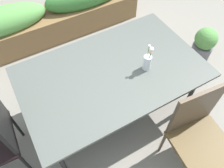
{
  "coord_description": "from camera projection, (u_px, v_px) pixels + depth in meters",
  "views": [
    {
      "loc": [
        -0.61,
        -1.18,
        2.32
      ],
      "look_at": [
        0.05,
        -0.01,
        0.52
      ],
      "focal_mm": 35.8,
      "sensor_mm": 36.0,
      "label": 1
    }
  ],
  "objects": [
    {
      "name": "flower_vase",
      "position": [
        148.0,
        61.0,
        2.03
      ],
      "size": [
        0.07,
        0.07,
        0.3
      ],
      "color": "silver",
      "rests_on": "dining_table"
    },
    {
      "name": "planter_box",
      "position": [
        49.0,
        18.0,
        3.19
      ],
      "size": [
        2.76,
        0.47,
        0.72
      ],
      "color": "brown",
      "rests_on": "ground"
    },
    {
      "name": "chair_near_right",
      "position": [
        199.0,
        132.0,
        1.94
      ],
      "size": [
        0.53,
        0.53,
        0.95
      ],
      "rotation": [
        0.0,
        0.0,
        3.04
      ],
      "color": "brown",
      "rests_on": "ground"
    },
    {
      "name": "dining_table",
      "position": [
        112.0,
        74.0,
        2.13
      ],
      "size": [
        1.73,
        1.07,
        0.72
      ],
      "color": "#4C514C",
      "rests_on": "ground"
    },
    {
      "name": "potted_plant",
      "position": [
        204.0,
        44.0,
        2.99
      ],
      "size": [
        0.29,
        0.29,
        0.48
      ],
      "color": "slate",
      "rests_on": "ground"
    },
    {
      "name": "ground_plane",
      "position": [
        108.0,
        111.0,
        2.65
      ],
      "size": [
        12.0,
        12.0,
        0.0
      ],
      "primitive_type": "plane",
      "color": "gray"
    }
  ]
}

